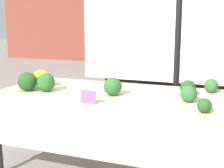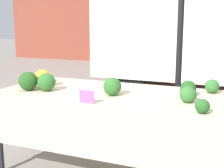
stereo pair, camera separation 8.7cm
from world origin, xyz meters
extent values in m
cylinder|color=black|center=(0.49, 0.86, 1.40)|extent=(0.07, 0.07, 2.80)
cube|color=silver|center=(-0.06, 4.32, 1.51)|extent=(3.58, 2.11, 2.33)
cylinder|color=black|center=(-1.05, 3.45, 0.39)|extent=(0.77, 0.22, 0.77)
cylinder|color=black|center=(-1.05, 5.18, 0.39)|extent=(0.77, 0.22, 0.77)
cube|color=beige|center=(0.00, 0.00, 0.83)|extent=(2.21, 1.00, 0.03)
cube|color=beige|center=(0.00, -0.49, 0.58)|extent=(2.21, 0.01, 0.47)
cylinder|color=black|center=(-1.05, 0.44, 0.41)|extent=(0.05, 0.05, 0.82)
cylinder|color=black|center=(1.05, 0.44, 0.41)|extent=(0.05, 0.05, 0.82)
sphere|color=orange|center=(-0.78, -0.03, 0.94)|extent=(0.19, 0.19, 0.19)
cone|color=#93B238|center=(-0.87, 0.25, 0.89)|extent=(0.12, 0.12, 0.10)
sphere|color=#336B2D|center=(0.75, -0.13, 0.92)|extent=(0.14, 0.14, 0.14)
sphere|color=#2D6628|center=(0.06, -0.13, 0.93)|extent=(0.17, 0.17, 0.17)
sphere|color=#285B23|center=(0.91, -0.42, 0.90)|extent=(0.11, 0.11, 0.11)
sphere|color=#2D6628|center=(-0.62, -0.20, 0.94)|extent=(0.18, 0.18, 0.18)
sphere|color=#336B2D|center=(0.91, 0.32, 0.91)|extent=(0.14, 0.14, 0.14)
sphere|color=#23511E|center=(-0.81, -0.25, 0.94)|extent=(0.19, 0.19, 0.19)
sphere|color=#23511E|center=(0.72, 0.11, 0.92)|extent=(0.15, 0.15, 0.15)
cube|color=#F45B9E|center=(-0.03, -0.49, 0.90)|extent=(0.14, 0.01, 0.11)
camera|label=1|loc=(1.06, -2.80, 1.52)|focal=50.00mm
camera|label=2|loc=(1.14, -2.77, 1.52)|focal=50.00mm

